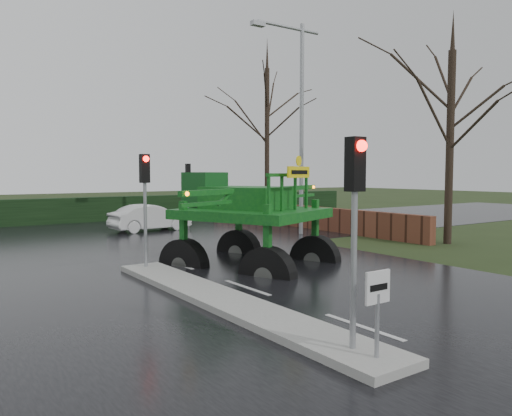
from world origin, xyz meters
TOP-DOWN VIEW (x-y plane):
  - ground at (0.00, 0.00)m, footprint 140.00×140.00m
  - road_main at (0.00, 10.00)m, footprint 14.00×80.00m
  - road_cross at (0.00, 16.00)m, footprint 80.00×12.00m
  - median_island at (-1.30, 3.00)m, footprint 1.20×10.00m
  - hedge_row at (0.00, 24.00)m, footprint 44.00×0.90m
  - brick_wall at (10.50, 16.00)m, footprint 0.40×20.00m
  - keep_left_sign at (-1.30, -1.50)m, footprint 0.50×0.07m
  - traffic_signal_near at (-1.30, -1.01)m, footprint 0.26×0.33m
  - traffic_signal_mid at (-1.30, 7.49)m, footprint 0.26×0.33m
  - traffic_signal_far at (6.50, 20.01)m, footprint 0.26×0.33m
  - street_light_right at (8.19, 12.00)m, footprint 3.85×0.30m
  - tree_right_near at (11.50, 6.00)m, footprint 5.60×5.60m
  - tree_right_far at (13.00, 21.00)m, footprint 7.00×7.00m
  - crop_sprayer at (1.21, 5.06)m, footprint 7.26×5.88m
  - white_sedan at (3.01, 17.41)m, footprint 4.21×1.80m

SIDE VIEW (x-z plane):
  - ground at x=0.00m, z-range 0.00..0.00m
  - white_sedan at x=3.01m, z-range -0.68..0.68m
  - road_main at x=0.00m, z-range -0.01..0.01m
  - road_cross at x=0.00m, z-range 0.00..0.02m
  - median_island at x=-1.30m, z-range 0.01..0.17m
  - brick_wall at x=10.50m, z-range 0.00..1.20m
  - hedge_row at x=0.00m, z-range 0.00..1.50m
  - keep_left_sign at x=-1.30m, z-range 0.38..1.73m
  - crop_sprayer at x=1.21m, z-range -0.12..4.25m
  - traffic_signal_near at x=-1.30m, z-range 0.83..4.35m
  - traffic_signal_mid at x=-1.30m, z-range 0.83..4.35m
  - traffic_signal_far at x=6.50m, z-range 0.83..4.35m
  - tree_right_near at x=11.50m, z-range 0.38..10.02m
  - street_light_right at x=8.19m, z-range 0.99..10.99m
  - tree_right_far at x=13.00m, z-range 0.47..12.52m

